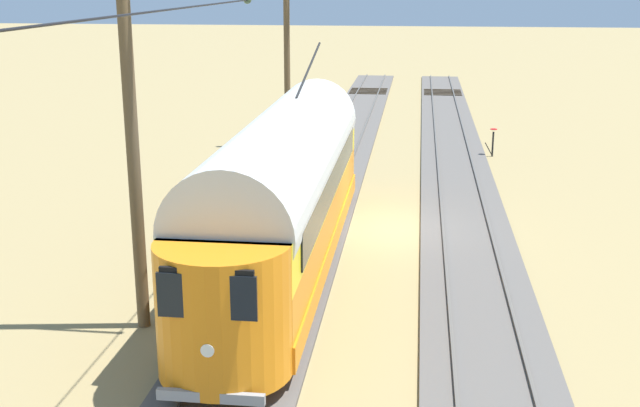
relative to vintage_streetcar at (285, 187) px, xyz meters
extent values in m
plane|color=#937F51|center=(-2.52, -3.74, -2.25)|extent=(220.00, 220.00, 0.00)
cube|color=#56514C|center=(-5.04, -3.74, -2.20)|extent=(2.80, 80.00, 0.10)
cube|color=#59544C|center=(-4.32, -3.74, -2.11)|extent=(0.07, 80.00, 0.08)
cube|color=#59544C|center=(-5.75, -3.74, -2.11)|extent=(0.07, 80.00, 0.08)
cube|color=#2D2316|center=(-5.04, -35.74, -2.15)|extent=(2.50, 0.24, 0.08)
cube|color=#2D2316|center=(-5.04, -35.09, -2.15)|extent=(2.50, 0.24, 0.08)
cube|color=#2D2316|center=(-5.04, -34.44, -2.15)|extent=(2.50, 0.24, 0.08)
cube|color=#2D2316|center=(-5.04, -33.79, -2.15)|extent=(2.50, 0.24, 0.08)
cube|color=#2D2316|center=(-5.04, -33.14, -2.15)|extent=(2.50, 0.24, 0.08)
cube|color=#56514C|center=(0.00, -3.74, -2.20)|extent=(2.80, 80.00, 0.10)
cube|color=#59544C|center=(0.72, -3.74, -2.11)|extent=(0.07, 80.00, 0.08)
cube|color=#59544C|center=(-0.72, -3.74, -2.11)|extent=(0.07, 80.00, 0.08)
cube|color=#2D2316|center=(0.00, -35.74, -2.15)|extent=(2.50, 0.24, 0.08)
cube|color=#2D2316|center=(0.00, -35.09, -2.15)|extent=(2.50, 0.24, 0.08)
cube|color=#2D2316|center=(0.00, -34.44, -2.15)|extent=(2.50, 0.24, 0.08)
cube|color=#2D2316|center=(0.00, -33.79, -2.15)|extent=(2.50, 0.24, 0.08)
cube|color=#2D2316|center=(0.00, -33.14, -2.15)|extent=(2.50, 0.24, 0.08)
cube|color=orange|center=(0.00, -0.01, -1.55)|extent=(2.65, 13.67, 0.55)
cube|color=orange|center=(0.00, -0.01, -0.80)|extent=(2.55, 13.67, 0.95)
cube|color=yellow|center=(0.00, -0.01, 0.20)|extent=(2.55, 13.67, 1.05)
cylinder|color=silver|center=(0.00, -0.01, 0.73)|extent=(2.65, 13.40, 2.65)
cylinder|color=orange|center=(0.00, 6.78, -0.55)|extent=(2.55, 2.55, 2.55)
cylinder|color=orange|center=(0.00, -6.79, -0.55)|extent=(2.55, 2.55, 2.55)
cube|color=black|center=(0.00, 7.91, 0.46)|extent=(1.63, 0.08, 0.36)
cube|color=black|center=(0.00, 7.95, 0.15)|extent=(1.73, 0.06, 0.80)
cube|color=black|center=(1.30, -0.01, 0.20)|extent=(0.04, 11.48, 0.80)
cube|color=black|center=(-1.29, -0.01, 0.20)|extent=(0.04, 11.48, 0.80)
cylinder|color=silver|center=(0.00, 8.04, -0.80)|extent=(0.24, 0.06, 0.24)
cube|color=gray|center=(0.00, 7.98, -1.72)|extent=(1.94, 0.12, 0.20)
cylinder|color=black|center=(0.00, -4.73, 2.62)|extent=(0.07, 5.36, 1.20)
cylinder|color=black|center=(0.72, 4.37, -1.69)|extent=(0.10, 0.76, 0.76)
cylinder|color=black|center=(-0.72, 4.37, -1.69)|extent=(0.10, 0.76, 0.76)
cylinder|color=black|center=(0.72, -4.38, -1.69)|extent=(0.10, 0.76, 0.76)
cylinder|color=black|center=(-0.72, -4.38, -1.69)|extent=(0.10, 0.76, 0.76)
cylinder|color=brown|center=(2.56, -15.94, 1.60)|extent=(0.28, 0.28, 7.71)
cylinder|color=brown|center=(2.56, 4.14, 1.60)|extent=(0.28, 0.28, 7.71)
sphere|color=#334733|center=(0.00, 4.14, 4.91)|extent=(0.16, 0.16, 0.16)
cylinder|color=black|center=(0.00, 4.14, 4.91)|extent=(0.03, 44.17, 0.03)
cylinder|color=black|center=(-6.74, -14.88, -1.70)|extent=(0.08, 0.08, 1.10)
cylinder|color=red|center=(-6.74, -14.88, -1.03)|extent=(0.30, 0.30, 0.03)
cylinder|color=#262626|center=(-6.56, -14.88, -1.90)|extent=(0.33, 0.04, 0.54)
camera|label=1|loc=(-3.44, 20.08, 5.33)|focal=44.63mm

